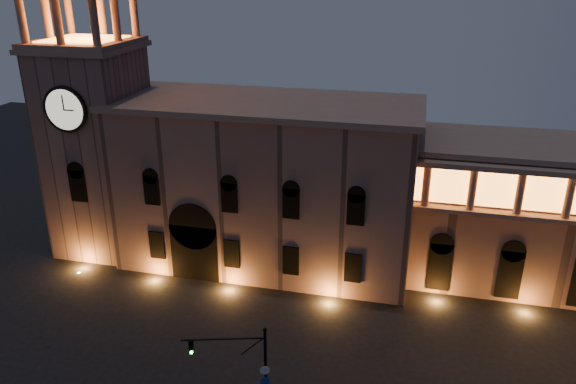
% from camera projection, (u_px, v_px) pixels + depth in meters
% --- Properties ---
extents(government_building, '(30.80, 12.80, 17.60)m').
position_uv_depth(government_building, '(266.00, 184.00, 58.34)').
color(government_building, '#805D53').
rests_on(government_building, ground).
extents(clock_tower, '(9.80, 9.80, 32.40)m').
position_uv_depth(clock_tower, '(97.00, 140.00, 60.02)').
color(clock_tower, '#805D53').
rests_on(clock_tower, ground).
extents(traffic_light, '(5.65, 1.89, 8.01)m').
position_uv_depth(traffic_light, '(251.00, 375.00, 38.10)').
color(traffic_light, black).
rests_on(traffic_light, ground).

